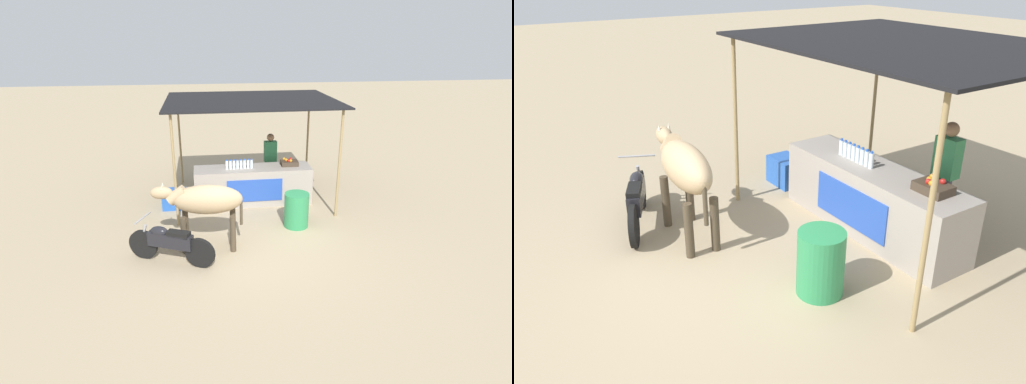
{
  "view_description": "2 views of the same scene",
  "coord_description": "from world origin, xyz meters",
  "views": [
    {
      "loc": [
        -1.24,
        -7.47,
        4.13
      ],
      "look_at": [
        -0.12,
        0.72,
        0.87
      ],
      "focal_mm": 28.0,
      "sensor_mm": 36.0,
      "label": 1
    },
    {
      "loc": [
        4.59,
        -2.46,
        3.57
      ],
      "look_at": [
        -0.39,
        0.73,
        0.81
      ],
      "focal_mm": 35.0,
      "sensor_mm": 36.0,
      "label": 2
    }
  ],
  "objects": [
    {
      "name": "fruit_crate",
      "position": [
        0.96,
        2.25,
        1.03
      ],
      "size": [
        0.44,
        0.32,
        0.18
      ],
      "color": "#3F3326",
      "rests_on": "stall_counter"
    },
    {
      "name": "ground_plane",
      "position": [
        0.0,
        0.0,
        0.0
      ],
      "size": [
        60.0,
        60.0,
        0.0
      ],
      "primitive_type": "plane",
      "color": "tan"
    },
    {
      "name": "water_bottle_row",
      "position": [
        -0.35,
        2.15,
        1.07
      ],
      "size": [
        0.7,
        0.07,
        0.25
      ],
      "color": "silver",
      "rests_on": "stall_counter"
    },
    {
      "name": "vendor_behind_counter",
      "position": [
        0.59,
        2.95,
        0.85
      ],
      "size": [
        0.34,
        0.22,
        1.65
      ],
      "color": "#383842",
      "rests_on": "ground"
    },
    {
      "name": "cooler_box",
      "position": [
        -2.02,
        2.1,
        0.24
      ],
      "size": [
        0.6,
        0.44,
        0.48
      ],
      "primitive_type": "cube",
      "color": "blue",
      "rests_on": "ground"
    },
    {
      "name": "water_barrel",
      "position": [
        0.81,
        0.66,
        0.4
      ],
      "size": [
        0.56,
        0.56,
        0.8
      ],
      "primitive_type": "cylinder",
      "color": "#2D8C51",
      "rests_on": "ground"
    },
    {
      "name": "motorcycle_parked",
      "position": [
        -1.96,
        -0.57,
        0.43
      ],
      "size": [
        1.68,
        0.88,
        0.9
      ],
      "color": "black",
      "rests_on": "ground"
    },
    {
      "name": "stall_awning",
      "position": [
        0.0,
        2.5,
        2.53
      ],
      "size": [
        4.2,
        3.2,
        2.64
      ],
      "color": "black",
      "rests_on": "ground"
    },
    {
      "name": "cow",
      "position": [
        -1.26,
        -0.08,
        1.03
      ],
      "size": [
        1.84,
        0.63,
        1.44
      ],
      "color": "tan",
      "rests_on": "ground"
    },
    {
      "name": "stall_counter",
      "position": [
        0.0,
        2.2,
        0.48
      ],
      "size": [
        3.0,
        0.82,
        0.96
      ],
      "color": "#9E9389",
      "rests_on": "ground"
    }
  ]
}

